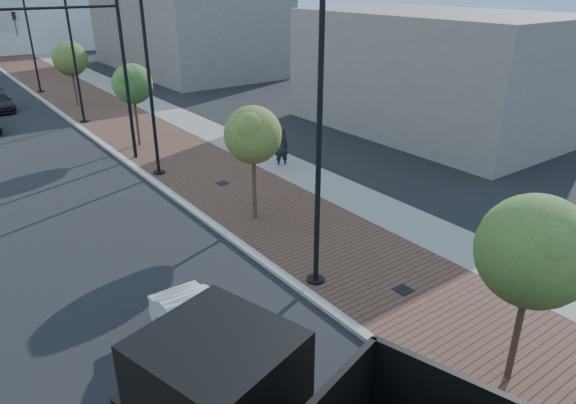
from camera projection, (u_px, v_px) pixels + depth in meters
sidewalk at (99, 101)px, 39.91m from camera, size 7.00×140.00×0.12m
concrete_strip at (133, 96)px, 41.38m from camera, size 2.40×140.00×0.13m
curb at (52, 107)px, 38.01m from camera, size 0.30×140.00×0.14m
white_sedan at (203, 333)px, 12.93m from camera, size 1.55×4.07×1.32m
pedestrian at (281, 147)px, 25.83m from camera, size 0.84×0.65×2.05m
streetlight_1 at (316, 153)px, 14.43m from camera, size 1.44×0.56×9.21m
streetlight_2 at (149, 75)px, 23.15m from camera, size 1.72×0.56×9.28m
streetlight_3 at (72, 56)px, 32.13m from camera, size 1.44×0.56×9.21m
streetlight_4 at (29, 32)px, 40.86m from camera, size 1.72×0.56×9.28m
traffic_mast at (106, 65)px, 24.81m from camera, size 5.09×0.20×8.00m
tree_0 at (535, 251)px, 10.98m from camera, size 2.50×2.48×4.76m
tree_1 at (254, 135)px, 19.11m from camera, size 2.24×2.16×4.58m
tree_2 at (133, 84)px, 27.94m from camera, size 2.24×2.17×4.63m
tree_3 at (71, 59)px, 36.81m from camera, size 2.43×2.39×4.69m
commercial_block_ne at (185, 29)px, 52.51m from camera, size 12.00×22.00×8.00m
commercial_block_e at (434, 72)px, 31.66m from camera, size 10.00×16.00×7.00m
utility_cover_1 at (403, 290)px, 15.68m from camera, size 0.50×0.50×0.02m
utility_cover_2 at (222, 183)px, 23.79m from camera, size 0.50×0.50×0.02m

